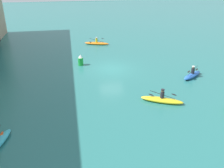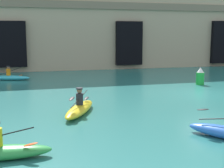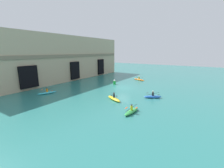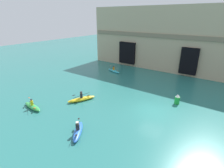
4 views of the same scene
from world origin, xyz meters
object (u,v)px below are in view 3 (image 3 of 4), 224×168
(kayak_orange, at_px, (139,79))
(kayak_yellow, at_px, (114,98))
(kayak_cyan, at_px, (47,93))
(kayak_green, at_px, (131,111))
(kayak_blue, at_px, (153,96))
(marker_buoy, at_px, (115,82))

(kayak_orange, bearing_deg, kayak_yellow, -60.37)
(kayak_cyan, bearing_deg, kayak_green, -69.64)
(kayak_green, distance_m, kayak_cyan, 16.48)
(kayak_green, bearing_deg, kayak_orange, 24.79)
(kayak_blue, xyz_separation_m, marker_buoy, (5.30, 10.75, 0.31))
(kayak_orange, distance_m, kayak_yellow, 17.79)
(kayak_blue, bearing_deg, kayak_orange, 86.06)
(kayak_orange, relative_size, kayak_green, 1.16)
(kayak_orange, relative_size, kayak_yellow, 1.05)
(kayak_orange, height_order, kayak_cyan, kayak_cyan)
(kayak_orange, xyz_separation_m, kayak_yellow, (-17.49, -3.29, 0.05))
(kayak_blue, height_order, marker_buoy, marker_buoy)
(kayak_cyan, distance_m, marker_buoy, 14.55)
(kayak_green, bearing_deg, kayak_yellow, 59.69)
(kayak_green, relative_size, marker_buoy, 2.50)
(kayak_blue, xyz_separation_m, kayak_yellow, (-4.34, 4.76, -0.02))
(kayak_yellow, bearing_deg, kayak_orange, 126.80)
(kayak_blue, distance_m, kayak_green, 7.44)
(kayak_green, xyz_separation_m, kayak_yellow, (3.10, 4.55, 0.01))
(kayak_orange, bearing_deg, kayak_blue, -39.54)
(kayak_blue, distance_m, kayak_cyan, 18.49)
(kayak_green, distance_m, marker_buoy, 16.53)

